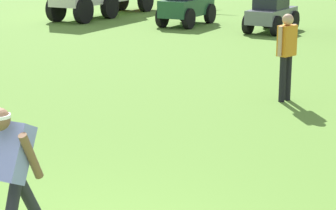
{
  "coord_description": "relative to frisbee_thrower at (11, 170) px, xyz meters",
  "views": [
    {
      "loc": [
        3.15,
        -3.85,
        2.84
      ],
      "look_at": [
        -0.18,
        2.97,
        0.9
      ],
      "focal_mm": 70.0,
      "sensor_mm": 36.0,
      "label": 1
    }
  ],
  "objects": [
    {
      "name": "parked_car_slot_a",
      "position": [
        -5.31,
        15.59,
        -0.07
      ],
      "size": [
        1.2,
        2.42,
        1.34
      ],
      "color": "#235133",
      "rests_on": "ground_plane"
    },
    {
      "name": "teammate_midfield",
      "position": [
        0.62,
        6.74,
        0.15
      ],
      "size": [
        0.3,
        0.49,
        1.56
      ],
      "color": "black",
      "rests_on": "ground_plane"
    },
    {
      "name": "frisbee_thrower",
      "position": [
        0.0,
        0.0,
        0.0
      ],
      "size": [
        0.46,
        1.11,
        1.41
      ],
      "color": "#23232D",
      "rests_on": "ground_plane"
    },
    {
      "name": "parked_car_slot_b",
      "position": [
        -2.28,
        15.24,
        -0.23
      ],
      "size": [
        1.23,
        2.26,
        1.1
      ],
      "color": "slate",
      "rests_on": "ground_plane"
    }
  ]
}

